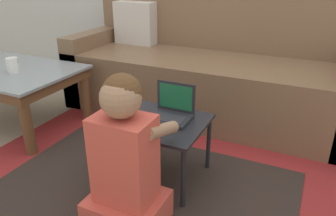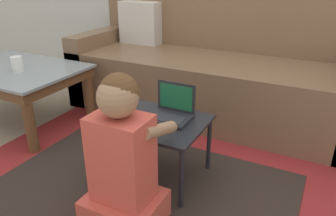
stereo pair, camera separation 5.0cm
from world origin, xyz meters
name	(u,v)px [view 2 (the right image)]	position (x,y,z in m)	size (l,w,h in m)	color
ground_plane	(168,184)	(0.00, 0.00, 0.00)	(16.00, 16.00, 0.00)	gray
area_rug	(138,194)	(-0.10, -0.16, 0.00)	(2.16, 1.58, 0.01)	maroon
couch	(210,74)	(-0.16, 1.05, 0.31)	(2.21, 0.83, 0.91)	brown
coffee_table	(16,76)	(-1.36, 0.20, 0.37)	(0.95, 0.68, 0.43)	gray
laptop_desk	(156,126)	(-0.10, 0.04, 0.32)	(0.54, 0.42, 0.35)	black
laptop	(171,113)	(-0.03, 0.09, 0.39)	(0.22, 0.18, 0.19)	#232328
computer_mouse	(135,118)	(-0.20, -0.01, 0.37)	(0.06, 0.10, 0.03)	#234CB2
person_seated	(123,163)	(-0.04, -0.35, 0.33)	(0.34, 0.40, 0.74)	#CC4C3D
cup_on_table	(17,64)	(-1.25, 0.14, 0.49)	(0.08, 0.08, 0.11)	white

